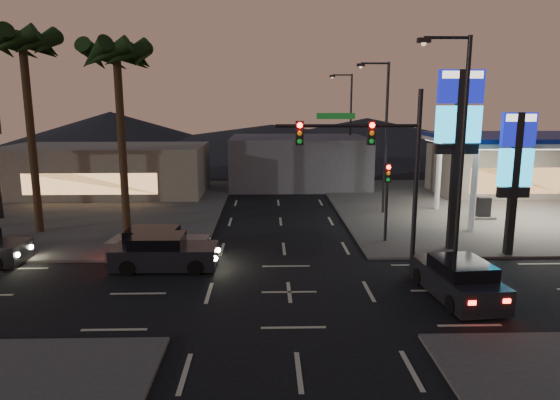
{
  "coord_description": "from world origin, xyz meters",
  "views": [
    {
      "loc": [
        -0.88,
        -18.82,
        7.47
      ],
      "look_at": [
        -0.26,
        3.87,
        3.0
      ],
      "focal_mm": 32.0,
      "sensor_mm": 36.0,
      "label": 1
    }
  ],
  "objects_px": {
    "car_lane_b_front": "(158,245)",
    "gas_station": "(536,141)",
    "traffic_signal_mast": "(377,156)",
    "pylon_sign_tall": "(458,124)",
    "car_lane_a_front": "(164,253)",
    "pylon_sign_short": "(516,162)",
    "suv_station": "(458,279)"
  },
  "relations": [
    {
      "from": "car_lane_b_front",
      "to": "gas_station",
      "type": "bearing_deg",
      "value": 19.08
    },
    {
      "from": "traffic_signal_mast",
      "to": "pylon_sign_tall",
      "type": "bearing_deg",
      "value": 36.52
    },
    {
      "from": "car_lane_a_front",
      "to": "pylon_sign_tall",
      "type": "bearing_deg",
      "value": 9.74
    },
    {
      "from": "pylon_sign_short",
      "to": "car_lane_a_front",
      "type": "xyz_separation_m",
      "value": [
        -16.58,
        -1.42,
        -3.93
      ]
    },
    {
      "from": "gas_station",
      "to": "suv_station",
      "type": "xyz_separation_m",
      "value": [
        -9.49,
        -12.69,
        -4.36
      ]
    },
    {
      "from": "car_lane_b_front",
      "to": "suv_station",
      "type": "bearing_deg",
      "value": -21.79
    },
    {
      "from": "gas_station",
      "to": "pylon_sign_tall",
      "type": "relative_size",
      "value": 1.36
    },
    {
      "from": "car_lane_a_front",
      "to": "car_lane_b_front",
      "type": "height_order",
      "value": "car_lane_a_front"
    },
    {
      "from": "car_lane_a_front",
      "to": "traffic_signal_mast",
      "type": "bearing_deg",
      "value": -6.69
    },
    {
      "from": "gas_station",
      "to": "suv_station",
      "type": "distance_m",
      "value": 16.44
    },
    {
      "from": "traffic_signal_mast",
      "to": "suv_station",
      "type": "bearing_deg",
      "value": -44.28
    },
    {
      "from": "pylon_sign_tall",
      "to": "traffic_signal_mast",
      "type": "height_order",
      "value": "pylon_sign_tall"
    },
    {
      "from": "car_lane_b_front",
      "to": "traffic_signal_mast",
      "type": "bearing_deg",
      "value": -13.46
    },
    {
      "from": "pylon_sign_tall",
      "to": "pylon_sign_short",
      "type": "xyz_separation_m",
      "value": [
        2.5,
        -1.0,
        -1.74
      ]
    },
    {
      "from": "gas_station",
      "to": "pylon_sign_short",
      "type": "relative_size",
      "value": 1.74
    },
    {
      "from": "car_lane_b_front",
      "to": "suv_station",
      "type": "relative_size",
      "value": 1.0
    },
    {
      "from": "gas_station",
      "to": "suv_station",
      "type": "relative_size",
      "value": 2.51
    },
    {
      "from": "pylon_sign_short",
      "to": "pylon_sign_tall",
      "type": "bearing_deg",
      "value": 158.2
    },
    {
      "from": "pylon_sign_short",
      "to": "traffic_signal_mast",
      "type": "xyz_separation_m",
      "value": [
        -7.24,
        -2.51,
        0.57
      ]
    },
    {
      "from": "gas_station",
      "to": "suv_station",
      "type": "bearing_deg",
      "value": -126.79
    },
    {
      "from": "pylon_sign_short",
      "to": "car_lane_b_front",
      "type": "height_order",
      "value": "pylon_sign_short"
    },
    {
      "from": "suv_station",
      "to": "pylon_sign_tall",
      "type": "bearing_deg",
      "value": 72.17
    },
    {
      "from": "gas_station",
      "to": "pylon_sign_short",
      "type": "height_order",
      "value": "pylon_sign_short"
    },
    {
      "from": "traffic_signal_mast",
      "to": "car_lane_a_front",
      "type": "xyz_separation_m",
      "value": [
        -9.33,
        1.09,
        -4.5
      ]
    },
    {
      "from": "gas_station",
      "to": "pylon_sign_tall",
      "type": "xyz_separation_m",
      "value": [
        -7.5,
        -6.5,
        1.31
      ]
    },
    {
      "from": "gas_station",
      "to": "traffic_signal_mast",
      "type": "relative_size",
      "value": 1.53
    },
    {
      "from": "traffic_signal_mast",
      "to": "suv_station",
      "type": "height_order",
      "value": "traffic_signal_mast"
    },
    {
      "from": "suv_station",
      "to": "car_lane_b_front",
      "type": "bearing_deg",
      "value": 158.21
    },
    {
      "from": "traffic_signal_mast",
      "to": "pylon_sign_short",
      "type": "bearing_deg",
      "value": 19.13
    },
    {
      "from": "traffic_signal_mast",
      "to": "car_lane_a_front",
      "type": "distance_m",
      "value": 10.42
    },
    {
      "from": "gas_station",
      "to": "car_lane_a_front",
      "type": "xyz_separation_m",
      "value": [
        -21.58,
        -8.92,
        -4.36
      ]
    },
    {
      "from": "suv_station",
      "to": "traffic_signal_mast",
      "type": "bearing_deg",
      "value": 135.72
    }
  ]
}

